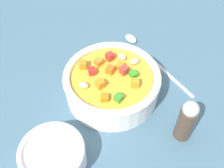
# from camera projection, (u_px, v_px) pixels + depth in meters

# --- Properties ---
(ground_plane) EXTENTS (1.40, 1.40, 0.02)m
(ground_plane) POSITION_uv_depth(u_px,v_px,m) (112.00, 96.00, 0.57)
(ground_plane) COLOR #42667A
(soup_bowl_main) EXTENTS (0.19, 0.19, 0.07)m
(soup_bowl_main) POSITION_uv_depth(u_px,v_px,m) (112.00, 83.00, 0.54)
(soup_bowl_main) COLOR white
(soup_bowl_main) RESTS_ON ground_plane
(spoon) EXTENTS (0.07, 0.23, 0.01)m
(spoon) POSITION_uv_depth(u_px,v_px,m) (149.00, 55.00, 0.63)
(spoon) COLOR silver
(spoon) RESTS_ON ground_plane
(side_bowl_small) EXTENTS (0.11, 0.11, 0.05)m
(side_bowl_small) POSITION_uv_depth(u_px,v_px,m) (53.00, 156.00, 0.44)
(side_bowl_small) COLOR white
(side_bowl_small) RESTS_ON ground_plane
(pepper_shaker) EXTENTS (0.03, 0.03, 0.10)m
(pepper_shaker) POSITION_uv_depth(u_px,v_px,m) (187.00, 120.00, 0.46)
(pepper_shaker) COLOR #4C3828
(pepper_shaker) RESTS_ON ground_plane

